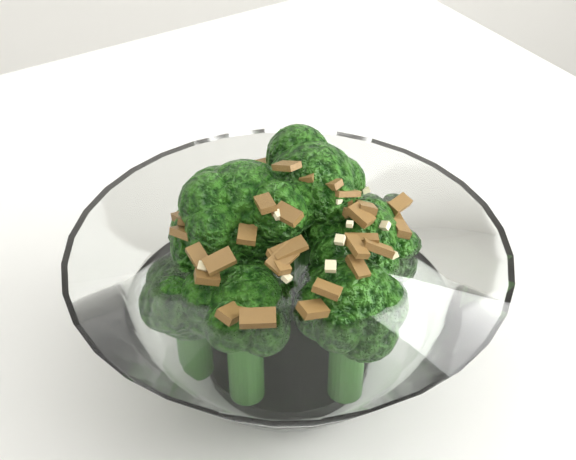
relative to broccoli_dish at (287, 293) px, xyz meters
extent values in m
cylinder|color=white|center=(0.15, 0.46, -0.45)|extent=(0.04, 0.04, 0.71)
cylinder|color=white|center=(0.00, 0.00, -0.05)|extent=(0.09, 0.09, 0.01)
cylinder|color=#245A17|center=(0.04, 0.00, -0.01)|extent=(0.02, 0.02, 0.06)
sphere|color=#215810|center=(0.04, 0.00, 0.03)|extent=(0.04, 0.04, 0.04)
cylinder|color=#245A17|center=(-0.05, -0.01, -0.02)|extent=(0.02, 0.02, 0.04)
sphere|color=#215810|center=(-0.05, -0.01, 0.01)|extent=(0.04, 0.04, 0.04)
cylinder|color=#245A17|center=(-0.02, -0.03, -0.01)|extent=(0.02, 0.02, 0.05)
sphere|color=#215810|center=(-0.02, -0.03, 0.02)|extent=(0.04, 0.04, 0.04)
cylinder|color=#245A17|center=(-0.04, 0.01, -0.01)|extent=(0.02, 0.02, 0.06)
sphere|color=#215810|center=(-0.04, 0.01, 0.03)|extent=(0.05, 0.05, 0.05)
cylinder|color=#245A17|center=(-0.02, 0.01, 0.00)|extent=(0.02, 0.02, 0.08)
sphere|color=#215810|center=(-0.02, 0.01, 0.05)|extent=(0.05, 0.05, 0.05)
cylinder|color=#245A17|center=(0.05, 0.03, -0.02)|extent=(0.02, 0.02, 0.04)
sphere|color=#215810|center=(0.05, 0.03, 0.01)|extent=(0.04, 0.04, 0.04)
cylinder|color=#245A17|center=(0.01, 0.04, -0.02)|extent=(0.02, 0.02, 0.04)
sphere|color=#215810|center=(0.01, 0.04, 0.02)|extent=(0.04, 0.04, 0.04)
cylinder|color=#245A17|center=(0.03, -0.04, -0.01)|extent=(0.02, 0.02, 0.05)
sphere|color=#215810|center=(0.03, -0.04, 0.02)|extent=(0.04, 0.04, 0.04)
cylinder|color=#245A17|center=(0.02, 0.02, 0.00)|extent=(0.02, 0.02, 0.08)
sphere|color=#215810|center=(0.02, 0.02, 0.05)|extent=(0.05, 0.05, 0.05)
cube|color=brown|center=(0.01, 0.05, 0.05)|extent=(0.01, 0.01, 0.01)
cube|color=brown|center=(-0.03, 0.04, 0.05)|extent=(0.01, 0.01, 0.01)
cube|color=brown|center=(-0.03, 0.04, 0.04)|extent=(0.02, 0.01, 0.01)
cube|color=brown|center=(0.03, 0.00, 0.06)|extent=(0.01, 0.01, 0.01)
cube|color=brown|center=(0.00, 0.01, 0.08)|extent=(0.01, 0.01, 0.01)
cube|color=brown|center=(0.00, -0.03, 0.06)|extent=(0.02, 0.01, 0.01)
cube|color=brown|center=(-0.04, -0.03, 0.05)|extent=(0.02, 0.01, 0.01)
cube|color=brown|center=(0.01, -0.05, 0.05)|extent=(0.02, 0.01, 0.01)
cube|color=brown|center=(0.03, -0.01, 0.06)|extent=(0.02, 0.02, 0.01)
cube|color=brown|center=(0.01, 0.01, 0.07)|extent=(0.01, 0.02, 0.01)
cube|color=brown|center=(0.00, -0.06, 0.04)|extent=(0.02, 0.01, 0.01)
cube|color=brown|center=(-0.05, 0.02, 0.04)|extent=(0.01, 0.02, 0.01)
cube|color=brown|center=(0.03, -0.02, 0.05)|extent=(0.02, 0.01, 0.01)
cube|color=brown|center=(-0.01, -0.04, 0.06)|extent=(0.02, 0.02, 0.01)
cube|color=brown|center=(0.02, 0.00, 0.07)|extent=(0.01, 0.01, 0.01)
cube|color=brown|center=(-0.05, 0.02, 0.04)|extent=(0.01, 0.02, 0.01)
cube|color=brown|center=(-0.02, 0.00, 0.06)|extent=(0.01, 0.02, 0.01)
cube|color=brown|center=(0.04, 0.03, 0.05)|extent=(0.02, 0.01, 0.01)
cube|color=brown|center=(0.04, -0.01, 0.06)|extent=(0.01, 0.01, 0.01)
cube|color=brown|center=(-0.04, 0.01, 0.05)|extent=(0.01, 0.02, 0.01)
cube|color=brown|center=(0.00, -0.02, 0.07)|extent=(0.01, 0.02, 0.01)
cube|color=brown|center=(0.06, 0.01, 0.04)|extent=(0.01, 0.02, 0.01)
cube|color=brown|center=(0.00, 0.04, 0.05)|extent=(0.02, 0.02, 0.01)
cube|color=brown|center=(0.01, 0.03, 0.06)|extent=(0.01, 0.01, 0.01)
cube|color=brown|center=(-0.03, 0.01, 0.06)|extent=(0.02, 0.01, 0.01)
cube|color=brown|center=(-0.04, -0.02, 0.05)|extent=(0.01, 0.02, 0.01)
cube|color=brown|center=(-0.02, -0.02, 0.06)|extent=(0.01, 0.01, 0.00)
cube|color=brown|center=(-0.03, -0.01, 0.06)|extent=(0.01, 0.02, 0.01)
cube|color=brown|center=(-0.02, 0.04, 0.05)|extent=(0.02, 0.02, 0.01)
cube|color=brown|center=(0.02, 0.05, 0.04)|extent=(0.02, 0.01, 0.01)
cube|color=brown|center=(0.03, 0.00, 0.05)|extent=(0.01, 0.01, 0.01)
cube|color=brown|center=(-0.01, 0.06, 0.03)|extent=(0.01, 0.01, 0.01)
cube|color=brown|center=(-0.02, 0.03, 0.06)|extent=(0.01, 0.01, 0.01)
cube|color=brown|center=(0.03, -0.04, 0.05)|extent=(0.01, 0.01, 0.01)
cube|color=brown|center=(-0.05, 0.00, 0.05)|extent=(0.02, 0.02, 0.01)
cube|color=brown|center=(-0.02, 0.03, 0.05)|extent=(0.01, 0.02, 0.01)
cube|color=brown|center=(-0.01, -0.01, 0.07)|extent=(0.01, 0.01, 0.01)
cube|color=brown|center=(0.06, 0.00, 0.04)|extent=(0.01, 0.01, 0.01)
cube|color=brown|center=(0.01, 0.04, 0.05)|extent=(0.02, 0.01, 0.01)
cube|color=brown|center=(-0.05, 0.00, 0.05)|extent=(0.01, 0.01, 0.01)
cube|color=brown|center=(0.03, -0.03, 0.05)|extent=(0.01, 0.02, 0.01)
cube|color=brown|center=(-0.03, 0.00, 0.06)|extent=(0.02, 0.01, 0.01)
cube|color=brown|center=(-0.02, -0.06, 0.04)|extent=(0.02, 0.01, 0.01)
cube|color=brown|center=(-0.01, 0.04, 0.05)|extent=(0.02, 0.01, 0.00)
cube|color=brown|center=(0.03, 0.00, 0.06)|extent=(0.02, 0.01, 0.01)
cube|color=brown|center=(0.01, 0.04, 0.05)|extent=(0.02, 0.02, 0.00)
cube|color=brown|center=(-0.03, -0.05, 0.04)|extent=(0.02, 0.02, 0.01)
cube|color=brown|center=(0.04, -0.03, 0.05)|extent=(0.01, 0.01, 0.01)
cube|color=brown|center=(-0.04, -0.03, 0.04)|extent=(0.01, 0.01, 0.01)
cube|color=brown|center=(-0.01, -0.04, 0.06)|extent=(0.01, 0.02, 0.01)
cube|color=brown|center=(0.06, 0.02, 0.04)|extent=(0.02, 0.02, 0.01)
cube|color=beige|center=(0.03, 0.00, 0.06)|extent=(0.00, 0.00, 0.00)
cube|color=beige|center=(-0.01, 0.05, 0.05)|extent=(0.01, 0.01, 0.00)
cube|color=beige|center=(0.01, -0.04, 0.05)|extent=(0.01, 0.01, 0.01)
cube|color=beige|center=(0.00, 0.03, 0.06)|extent=(0.00, 0.00, 0.00)
cube|color=beige|center=(-0.01, -0.04, 0.05)|extent=(0.01, 0.01, 0.00)
cube|color=beige|center=(0.05, -0.01, 0.05)|extent=(0.01, 0.01, 0.01)
cube|color=beige|center=(0.05, -0.03, 0.04)|extent=(0.00, 0.01, 0.00)
cube|color=beige|center=(0.02, -0.03, 0.06)|extent=(0.01, 0.01, 0.00)
cube|color=beige|center=(0.03, 0.04, 0.04)|extent=(0.01, 0.01, 0.01)
cube|color=beige|center=(0.03, -0.02, 0.06)|extent=(0.00, 0.00, 0.00)
cube|color=beige|center=(-0.03, 0.04, 0.05)|extent=(0.01, 0.01, 0.00)
cube|color=beige|center=(0.02, 0.03, 0.05)|extent=(0.01, 0.01, 0.01)
cube|color=beige|center=(-0.04, 0.03, 0.05)|extent=(0.01, 0.01, 0.00)
cube|color=beige|center=(-0.01, -0.02, 0.07)|extent=(0.01, 0.01, 0.00)
cube|color=beige|center=(0.02, -0.01, 0.06)|extent=(0.00, 0.00, 0.00)
cube|color=beige|center=(-0.01, 0.01, 0.07)|extent=(0.01, 0.01, 0.00)
cube|color=beige|center=(0.00, 0.04, 0.05)|extent=(0.01, 0.01, 0.00)
cube|color=beige|center=(-0.05, 0.03, 0.05)|extent=(0.01, 0.01, 0.00)
cube|color=beige|center=(-0.04, 0.01, 0.05)|extent=(0.01, 0.01, 0.00)
cube|color=beige|center=(0.04, 0.01, 0.05)|extent=(0.00, 0.00, 0.00)
cube|color=beige|center=(-0.04, -0.03, 0.05)|extent=(0.01, 0.01, 0.00)
camera|label=1|loc=(-0.04, -0.34, 0.31)|focal=55.00mm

